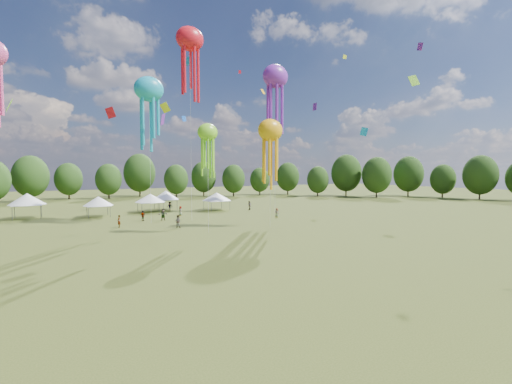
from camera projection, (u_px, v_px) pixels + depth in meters
ground at (407, 304)px, 20.71m from camera, size 300.00×300.00×0.00m
spectator_near at (178, 221)px, 48.63m from camera, size 1.10×1.04×1.80m
spectators_far at (189, 211)px, 61.80m from camera, size 27.39×20.62×1.88m
festival_tents at (135, 198)px, 65.57m from camera, size 38.37×10.75×4.25m
show_kites at (175, 89)px, 54.63m from camera, size 49.58×22.85×30.40m
small_kites at (174, 31)px, 54.06m from camera, size 75.87×61.91×44.11m
treeline at (133, 178)px, 72.40m from camera, size 201.57×95.24×13.43m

